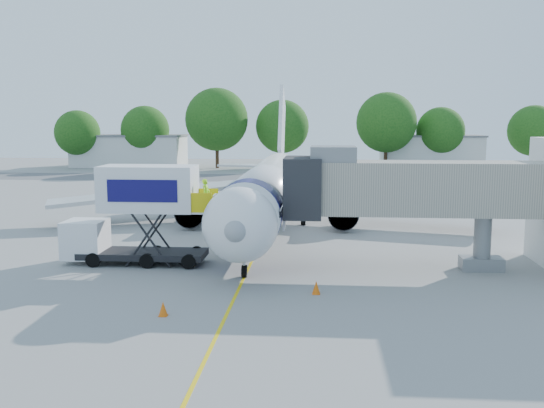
# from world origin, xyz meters

# --- Properties ---
(ground) EXTENTS (160.00, 160.00, 0.00)m
(ground) POSITION_xyz_m (0.00, 0.00, 0.00)
(ground) COLOR gray
(ground) RESTS_ON ground
(guidance_line) EXTENTS (0.15, 70.00, 0.01)m
(guidance_line) POSITION_xyz_m (0.00, 0.00, 0.01)
(guidance_line) COLOR yellow
(guidance_line) RESTS_ON ground
(taxiway_strip) EXTENTS (120.00, 10.00, 0.01)m
(taxiway_strip) POSITION_xyz_m (0.00, 42.00, 0.00)
(taxiway_strip) COLOR #59595B
(taxiway_strip) RESTS_ON ground
(aircraft) EXTENTS (34.17, 37.73, 11.35)m
(aircraft) POSITION_xyz_m (0.00, 4.12, 2.95)
(aircraft) COLOR white
(aircraft) RESTS_ON ground
(jet_bridge) EXTENTS (13.90, 3.20, 6.60)m
(jet_bridge) POSITION_xyz_m (7.99, -7.00, 4.34)
(jet_bridge) COLOR #ABA692
(jet_bridge) RESTS_ON ground
(catering_hiloader) EXTENTS (8.50, 2.44, 5.50)m
(catering_hiloader) POSITION_xyz_m (-6.27, -7.00, 2.76)
(catering_hiloader) COLOR black
(catering_hiloader) RESTS_ON ground
(ground_tug) EXTENTS (4.28, 3.09, 1.54)m
(ground_tug) POSITION_xyz_m (-1.25, -18.77, 0.81)
(ground_tug) COLOR white
(ground_tug) RESTS_ON ground
(safety_cone_a) EXTENTS (0.39, 0.39, 0.62)m
(safety_cone_a) POSITION_xyz_m (3.69, -12.19, 0.30)
(safety_cone_a) COLOR #E95E0C
(safety_cone_a) RESTS_ON ground
(safety_cone_b) EXTENTS (0.38, 0.38, 0.61)m
(safety_cone_b) POSITION_xyz_m (-2.58, -15.82, 0.29)
(safety_cone_b) COLOR #E95E0C
(safety_cone_b) RESTS_ON ground
(outbuilding_left) EXTENTS (18.40, 8.40, 5.30)m
(outbuilding_left) POSITION_xyz_m (-28.00, 60.00, 2.66)
(outbuilding_left) COLOR silver
(outbuilding_left) RESTS_ON ground
(outbuilding_right) EXTENTS (16.40, 7.40, 5.30)m
(outbuilding_right) POSITION_xyz_m (22.00, 62.00, 2.66)
(outbuilding_right) COLOR silver
(outbuilding_right) RESTS_ON ground
(tree_a) EXTENTS (7.31, 7.31, 9.32)m
(tree_a) POSITION_xyz_m (-35.57, 56.80, 5.65)
(tree_a) COLOR #382314
(tree_a) RESTS_ON ground
(tree_b) EXTENTS (7.89, 7.89, 10.06)m
(tree_b) POSITION_xyz_m (-24.86, 58.70, 6.11)
(tree_b) COLOR #382314
(tree_b) RESTS_ON ground
(tree_c) EXTENTS (10.09, 10.09, 12.86)m
(tree_c) POSITION_xyz_m (-12.75, 57.56, 7.81)
(tree_c) COLOR #382314
(tree_c) RESTS_ON ground
(tree_d) EXTENTS (8.63, 8.63, 11.00)m
(tree_d) POSITION_xyz_m (-2.30, 59.10, 6.68)
(tree_d) COLOR #382314
(tree_d) RESTS_ON ground
(tree_e) EXTENTS (9.50, 9.50, 12.11)m
(tree_e) POSITION_xyz_m (14.26, 58.02, 7.35)
(tree_e) COLOR #382314
(tree_e) RESTS_ON ground
(tree_f) EXTENTS (7.70, 7.70, 9.82)m
(tree_f) POSITION_xyz_m (23.11, 60.23, 5.96)
(tree_f) COLOR #382314
(tree_f) RESTS_ON ground
(tree_g) EXTENTS (7.88, 7.88, 10.05)m
(tree_g) POSITION_xyz_m (36.86, 57.78, 6.10)
(tree_g) COLOR #382314
(tree_g) RESTS_ON ground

